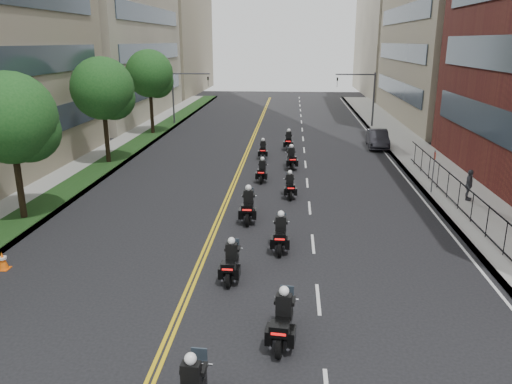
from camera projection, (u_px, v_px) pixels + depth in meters
sidewalk_right at (428, 165)px, 35.91m from camera, size 4.00×90.00×0.15m
sidewalk_left at (103, 160)px, 37.57m from camera, size 4.00×90.00×0.15m
grass_strip at (114, 159)px, 37.49m from camera, size 2.00×90.00×0.04m
building_right_far at (412, 14)px, 82.08m from camera, size 15.00×28.00×26.00m
building_left_far at (153, 15)px, 85.10m from camera, size 16.00×28.00×26.00m
iron_fence at (479, 214)px, 23.33m from camera, size 0.05×28.00×1.50m
street_trees at (72, 102)px, 29.94m from camera, size 4.40×38.40×7.98m
traffic_signal_right at (365, 91)px, 51.25m from camera, size 4.09×0.20×5.60m
traffic_signal_left at (182, 90)px, 52.58m from camera, size 4.09×0.20×5.60m
motorcycle_1 at (283, 321)px, 14.76m from camera, size 0.69×2.41×1.78m
motorcycle_2 at (231, 263)px, 18.77m from camera, size 0.52×2.22×1.64m
motorcycle_3 at (281, 235)px, 21.42m from camera, size 0.54×2.34×1.73m
motorcycle_4 at (248, 207)px, 24.87m from camera, size 0.58×2.49×1.84m
motorcycle_5 at (290, 187)px, 28.71m from camera, size 0.55×2.13×1.57m
motorcycle_6 at (262, 172)px, 31.99m from camera, size 0.50×2.14×1.58m
motorcycle_7 at (291, 159)px, 35.14m from camera, size 0.66×2.36×1.74m
motorcycle_8 at (263, 150)px, 38.31m from camera, size 0.49×2.10×1.55m
motorcycle_9 at (289, 141)px, 41.43m from camera, size 0.54×2.32×1.71m
parked_sedan at (378, 139)px, 42.11m from camera, size 1.79×4.60×1.49m
pedestrian_c at (469, 185)px, 27.61m from camera, size 0.82×1.10×1.74m
traffic_cone at (3, 261)px, 19.65m from camera, size 0.44×0.44×0.74m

